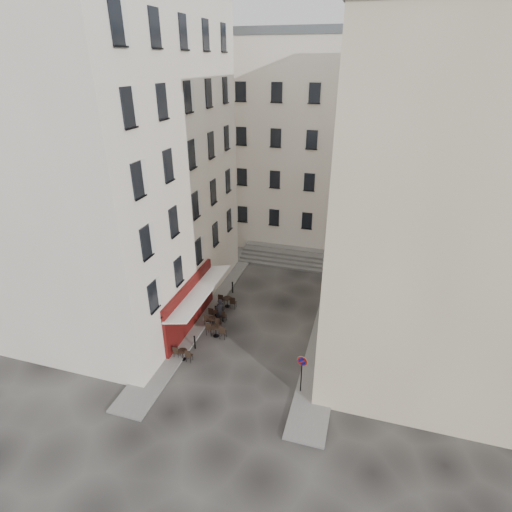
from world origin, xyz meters
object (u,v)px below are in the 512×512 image
at_px(bistro_table_a, 183,354).
at_px(bistro_table_b, 216,330).
at_px(pedestrian, 220,311).
at_px(no_parking_sign, 302,368).

bearing_deg(bistro_table_a, bistro_table_b, 67.80).
height_order(bistro_table_a, pedestrian, pedestrian).
height_order(bistro_table_a, bistro_table_b, bistro_table_b).
xyz_separation_m(no_parking_sign, bistro_table_a, (-7.27, 0.65, -1.31)).
bearing_deg(pedestrian, no_parking_sign, 102.45).
distance_m(no_parking_sign, bistro_table_b, 7.13).
bearing_deg(no_parking_sign, pedestrian, 153.98).
bearing_deg(no_parking_sign, bistro_table_b, 162.84).
relative_size(no_parking_sign, bistro_table_a, 2.03).
height_order(no_parking_sign, pedestrian, no_parking_sign).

